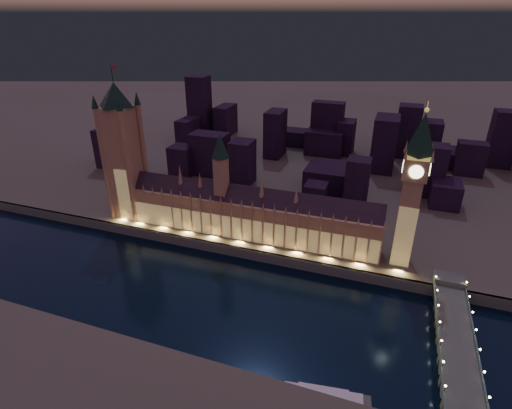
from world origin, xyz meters
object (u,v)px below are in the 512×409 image
(palace_of_westminster, at_px, (245,213))
(victoria_tower, at_px, (123,146))
(westminster_bridge, at_px, (454,339))
(elizabeth_tower, at_px, (414,179))
(river_boat, at_px, (323,396))

(palace_of_westminster, height_order, victoria_tower, victoria_tower)
(palace_of_westminster, xyz_separation_m, westminster_bridge, (144.45, -65.20, -20.38))
(palace_of_westminster, distance_m, elizabeth_tower, 121.76)
(elizabeth_tower, xyz_separation_m, river_boat, (-29.57, -119.92, -67.55))
(elizabeth_tower, bearing_deg, river_boat, -103.85)
(palace_of_westminster, relative_size, elizabeth_tower, 1.84)
(river_boat, bearing_deg, palace_of_westminster, 125.19)
(palace_of_westminster, bearing_deg, westminster_bridge, -24.29)
(victoria_tower, xyz_separation_m, elizabeth_tower, (218.00, 0.00, 1.04))
(victoria_tower, bearing_deg, elizabeth_tower, 0.00)
(elizabeth_tower, distance_m, westminster_bridge, 95.83)
(elizabeth_tower, height_order, westminster_bridge, elizabeth_tower)
(palace_of_westminster, xyz_separation_m, river_boat, (84.45, -119.75, -24.81))
(palace_of_westminster, relative_size, river_boat, 4.41)
(river_boat, bearing_deg, victoria_tower, 147.53)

